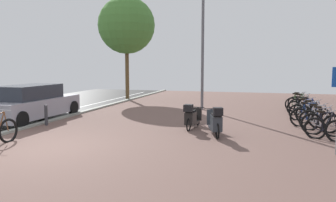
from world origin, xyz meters
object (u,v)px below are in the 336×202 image
Objects in this scene: bicycle_rack_02 at (318,121)px; lamp_post at (203,37)px; bicycle_rack_07 at (302,108)px; parked_car_near at (32,103)px; bicycle_rack_00 at (326,129)px; bicycle_rack_05 at (305,113)px; bicycle_rack_09 at (298,105)px; bollard_far at (46,115)px; bicycle_rack_10 at (300,103)px; bicycle_rack_01 at (323,125)px; bicycle_rack_03 at (309,118)px; street_tree at (127,25)px; bicycle_rack_08 at (303,106)px; scooter_near at (192,117)px; bicycle_rack_04 at (313,115)px; bicycle_rack_06 at (308,111)px; scooter_mid at (215,122)px.

bicycle_rack_02 is 7.27m from lamp_post.
parked_car_near reaches higher than bicycle_rack_07.
bicycle_rack_05 is at bearing 92.85° from bicycle_rack_00.
bollard_far is at bearing -145.57° from bicycle_rack_09.
bicycle_rack_10 is at bearing 90.50° from bicycle_rack_02.
bollard_far is at bearing -34.59° from parked_car_near.
lamp_post reaches higher than bicycle_rack_01.
bicycle_rack_03 is at bearing 95.79° from bicycle_rack_00.
bicycle_rack_07 is (-0.17, 3.52, -0.02)m from bicycle_rack_02.
parked_car_near is at bearing -165.60° from bicycle_rack_05.
street_tree reaches higher than bicycle_rack_02.
bicycle_rack_00 is 0.90× the size of bicycle_rack_03.
bicycle_rack_00 is 0.93× the size of bicycle_rack_05.
bicycle_rack_03 is 1.03× the size of bicycle_rack_08.
bicycle_rack_04 is at bearing 26.98° from scooter_near.
scooter_near is at bearing -139.95° from bicycle_rack_06.
bicycle_rack_05 is (-0.18, 2.11, -0.01)m from bicycle_rack_02.
scooter_near is (-4.05, -1.47, 0.08)m from bicycle_rack_03.
bicycle_rack_04 reaches higher than bicycle_rack_07.
bicycle_rack_01 is 9.76m from bollard_far.
bicycle_rack_03 reaches higher than bicycle_rack_10.
lamp_post is 6.58m from street_tree.
bollard_far is (-9.47, -2.29, 0.04)m from bicycle_rack_03.
bicycle_rack_02 is 0.76× the size of scooter_near.
bicycle_rack_06 is at bearing 17.58° from parked_car_near.
bicycle_rack_02 is at bearing -87.28° from bicycle_rack_07.
bicycle_rack_04 is (-0.00, 1.41, -0.01)m from bicycle_rack_02.
scooter_mid is at bearing -120.92° from bicycle_rack_07.
bicycle_rack_09 is (-0.02, 1.41, 0.00)m from bicycle_rack_07.
bollard_far is at bearing 178.79° from scooter_mid.
scooter_near is 6.75m from parked_car_near.
bicycle_rack_00 is 4.22m from bicycle_rack_06.
bicycle_rack_01 is 1.74× the size of bollard_far.
lamp_post is at bearing 129.81° from bicycle_rack_00.
bicycle_rack_06 is (0.17, 0.70, -0.01)m from bicycle_rack_05.
bicycle_rack_05 is (-0.18, 3.52, 0.00)m from bicycle_rack_00.
bicycle_rack_07 is at bearing 59.08° from scooter_mid.
bicycle_rack_07 is at bearing 91.88° from bicycle_rack_00.
bicycle_rack_05 is at bearing 14.40° from parked_car_near.
bicycle_rack_05 reaches higher than bicycle_rack_06.
bicycle_rack_00 is 14.50m from street_tree.
bicycle_rack_00 reaches higher than bicycle_rack_07.
bicycle_rack_03 reaches higher than scooter_near.
bicycle_rack_09 reaches higher than bicycle_rack_06.
lamp_post is at bearing 148.49° from bicycle_rack_04.
bicycle_rack_05 is 0.19× the size of lamp_post.
lamp_post is at bearing 162.21° from bicycle_rack_06.
bicycle_rack_00 is 0.67× the size of scooter_mid.
bicycle_rack_09 is 0.72m from bicycle_rack_10.
bicycle_rack_08 is 12.02m from parked_car_near.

